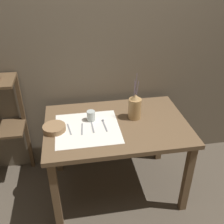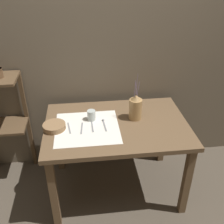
% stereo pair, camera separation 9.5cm
% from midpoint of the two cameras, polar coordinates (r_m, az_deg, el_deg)
% --- Properties ---
extents(ground_plane, '(12.00, 12.00, 0.00)m').
position_cam_midpoint_polar(ground_plane, '(2.77, 1.87, -15.94)').
color(ground_plane, brown).
extents(stone_wall_back, '(7.00, 0.06, 2.40)m').
position_cam_midpoint_polar(stone_wall_back, '(2.55, 0.56, 12.19)').
color(stone_wall_back, '#6B5E4C').
rests_on(stone_wall_back, ground_plane).
extents(wooden_table, '(1.23, 0.83, 0.77)m').
position_cam_midpoint_polar(wooden_table, '(2.32, 2.15, -4.57)').
color(wooden_table, brown).
rests_on(wooden_table, ground_plane).
extents(wooden_shelf_unit, '(0.45, 0.31, 1.11)m').
position_cam_midpoint_polar(wooden_shelf_unit, '(2.66, -22.25, 0.37)').
color(wooden_shelf_unit, brown).
rests_on(wooden_shelf_unit, ground_plane).
extents(linen_cloth, '(0.53, 0.51, 0.00)m').
position_cam_midpoint_polar(linen_cloth, '(2.22, -4.19, -3.44)').
color(linen_cloth, white).
rests_on(linen_cloth, wooden_table).
extents(pitcher_with_flowers, '(0.11, 0.11, 0.42)m').
position_cam_midpoint_polar(pitcher_with_flowers, '(2.30, 6.31, 0.93)').
color(pitcher_with_flowers, '#A87F4C').
rests_on(pitcher_with_flowers, wooden_table).
extents(wooden_bowl, '(0.19, 0.19, 0.05)m').
position_cam_midpoint_polar(wooden_bowl, '(2.23, -11.27, -3.15)').
color(wooden_bowl, '#8E6B47').
rests_on(wooden_bowl, wooden_table).
extents(glass_tumbler_near, '(0.07, 0.07, 0.09)m').
position_cam_midpoint_polar(glass_tumbler_near, '(2.29, -3.34, -0.73)').
color(glass_tumbler_near, '#B7C1BC').
rests_on(glass_tumbler_near, wooden_table).
extents(fork_inner, '(0.04, 0.17, 0.00)m').
position_cam_midpoint_polar(fork_inner, '(2.23, -8.13, -3.47)').
color(fork_inner, gray).
rests_on(fork_inner, wooden_table).
extents(fork_outer, '(0.03, 0.17, 0.00)m').
position_cam_midpoint_polar(fork_outer, '(2.21, -5.39, -3.53)').
color(fork_outer, gray).
rests_on(fork_outer, wooden_table).
extents(knife_center, '(0.02, 0.17, 0.00)m').
position_cam_midpoint_polar(knife_center, '(2.22, -3.10, -3.18)').
color(knife_center, gray).
rests_on(knife_center, wooden_table).
extents(spoon_outer, '(0.03, 0.18, 0.02)m').
position_cam_midpoint_polar(spoon_outer, '(2.27, -0.64, -2.25)').
color(spoon_outer, gray).
rests_on(spoon_outer, wooden_table).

